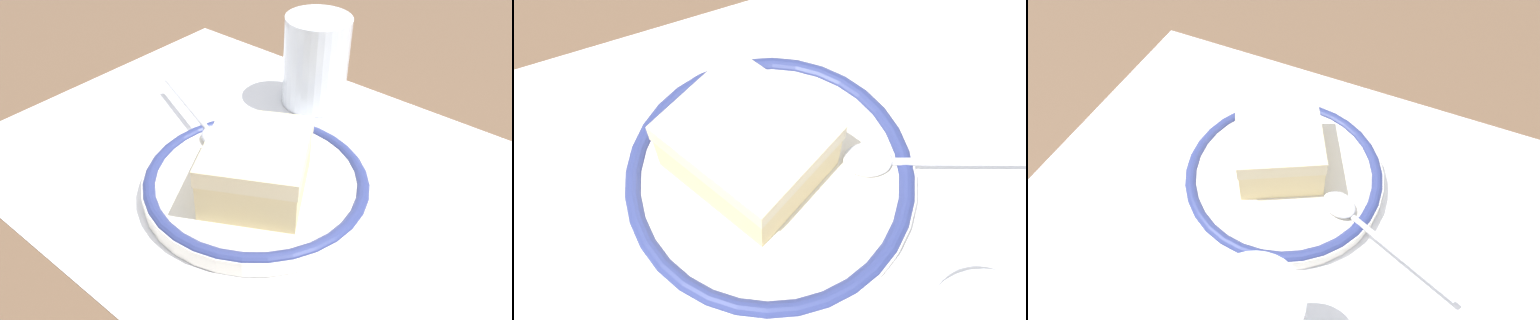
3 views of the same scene
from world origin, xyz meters
TOP-DOWN VIEW (x-y plane):
  - ground_plane at (0.00, 0.00)m, footprint 2.40×2.40m
  - placemat at (0.00, 0.00)m, footprint 0.54×0.40m
  - plate at (-0.02, 0.03)m, footprint 0.21×0.21m
  - cake_slice at (-0.03, 0.04)m, footprint 0.12×0.13m
  - spoon at (0.07, 0.00)m, footprint 0.14×0.07m
  - cup at (0.03, -0.13)m, footprint 0.07×0.07m
  - napkin at (-0.17, -0.01)m, footprint 0.13×0.14m

SIDE VIEW (x-z plane):
  - ground_plane at x=0.00m, z-range 0.00..0.00m
  - placemat at x=0.00m, z-range 0.00..0.00m
  - napkin at x=-0.17m, z-range 0.00..0.00m
  - plate at x=-0.02m, z-range 0.00..0.02m
  - spoon at x=0.07m, z-range 0.02..0.03m
  - cake_slice at x=-0.03m, z-range 0.02..0.07m
  - cup at x=0.03m, z-range 0.00..0.10m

